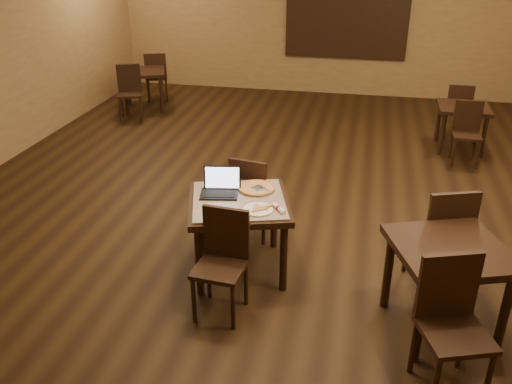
% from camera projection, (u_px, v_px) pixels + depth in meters
% --- Properties ---
extents(ground, '(10.00, 10.00, 0.00)m').
position_uv_depth(ground, '(274.00, 198.00, 6.76)').
color(ground, black).
rests_on(ground, ground).
extents(wall_back, '(8.00, 0.02, 3.00)m').
position_uv_depth(wall_back, '(321.00, 16.00, 10.50)').
color(wall_back, '#96754C').
rests_on(wall_back, ground).
extents(mural, '(2.34, 0.05, 1.64)m').
position_uv_depth(mural, '(347.00, 15.00, 10.35)').
color(mural, '#235381').
rests_on(mural, wall_back).
extents(tiled_table, '(1.15, 1.15, 0.76)m').
position_uv_depth(tiled_table, '(239.00, 209.00, 5.07)').
color(tiled_table, black).
rests_on(tiled_table, ground).
extents(chair_main_near, '(0.44, 0.44, 0.94)m').
position_uv_depth(chair_main_near, '(223.00, 256.00, 4.58)').
color(chair_main_near, black).
rests_on(chair_main_near, ground).
extents(chair_main_far, '(0.47, 0.47, 0.94)m').
position_uv_depth(chair_main_far, '(251.00, 193.00, 5.67)').
color(chair_main_far, black).
rests_on(chair_main_far, ground).
extents(laptop, '(0.39, 0.33, 0.24)m').
position_uv_depth(laptop, '(221.00, 186.00, 5.12)').
color(laptop, black).
rests_on(laptop, tiled_table).
extents(plate, '(0.27, 0.27, 0.01)m').
position_uv_depth(plate, '(258.00, 210.00, 4.82)').
color(plate, white).
rests_on(plate, tiled_table).
extents(pizza_slice, '(0.27, 0.27, 0.02)m').
position_uv_depth(pizza_slice, '(258.00, 208.00, 4.81)').
color(pizza_slice, '#CFC08A').
rests_on(pizza_slice, plate).
extents(pizza_pan, '(0.37, 0.37, 0.01)m').
position_uv_depth(pizza_pan, '(257.00, 189.00, 5.21)').
color(pizza_pan, silver).
rests_on(pizza_pan, tiled_table).
extents(pizza_whole, '(0.35, 0.35, 0.02)m').
position_uv_depth(pizza_whole, '(257.00, 188.00, 5.20)').
color(pizza_whole, '#CFC08A').
rests_on(pizza_whole, pizza_pan).
extents(spatula, '(0.27, 0.25, 0.01)m').
position_uv_depth(spatula, '(258.00, 188.00, 5.18)').
color(spatula, silver).
rests_on(spatula, pizza_whole).
extents(napkin_roll, '(0.15, 0.17, 0.04)m').
position_uv_depth(napkin_roll, '(279.00, 208.00, 4.82)').
color(napkin_roll, white).
rests_on(napkin_roll, tiled_table).
extents(other_table_a, '(0.73, 0.73, 0.68)m').
position_uv_depth(other_table_a, '(463.00, 113.00, 8.02)').
color(other_table_a, black).
rests_on(other_table_a, ground).
extents(other_table_a_chair_near, '(0.38, 0.38, 0.88)m').
position_uv_depth(other_table_a_chair_near, '(467.00, 129.00, 7.60)').
color(other_table_a_chair_near, black).
rests_on(other_table_a_chair_near, ground).
extents(other_table_a_chair_far, '(0.38, 0.38, 0.88)m').
position_uv_depth(other_table_a_chair_far, '(458.00, 108.00, 8.50)').
color(other_table_a_chair_far, black).
rests_on(other_table_a_chair_far, ground).
extents(other_table_b, '(1.00, 1.00, 0.72)m').
position_uv_depth(other_table_b, '(143.00, 77.00, 9.84)').
color(other_table_b, black).
rests_on(other_table_b, ground).
extents(other_table_b_chair_near, '(0.52, 0.52, 0.94)m').
position_uv_depth(other_table_b_chair_near, '(130.00, 89.00, 9.39)').
color(other_table_b_chair_near, black).
rests_on(other_table_b_chair_near, ground).
extents(other_table_b_chair_far, '(0.52, 0.52, 0.94)m').
position_uv_depth(other_table_b_chair_far, '(156.00, 74.00, 10.35)').
color(other_table_b_chair_far, black).
rests_on(other_table_b_chair_far, ground).
extents(other_table_c, '(1.08, 1.08, 0.79)m').
position_uv_depth(other_table_c, '(448.00, 261.00, 4.27)').
color(other_table_c, black).
rests_on(other_table_c, ground).
extents(other_table_c_chair_near, '(0.57, 0.57, 1.03)m').
position_uv_depth(other_table_c_chair_near, '(451.00, 317.00, 3.78)').
color(other_table_c_chair_near, black).
rests_on(other_table_c_chair_near, ground).
extents(other_table_c_chair_far, '(0.57, 0.57, 1.03)m').
position_uv_depth(other_table_c_chair_far, '(443.00, 233.00, 4.83)').
color(other_table_c_chair_far, black).
rests_on(other_table_c_chair_far, ground).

